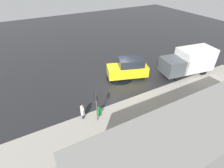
{
  "coord_description": "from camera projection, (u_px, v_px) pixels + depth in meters",
  "views": [
    {
      "loc": [
        7.48,
        12.05,
        9.38
      ],
      "look_at": [
        1.52,
        1.12,
        0.9
      ],
      "focal_mm": 28.0,
      "sensor_mm": 36.0,
      "label": 1
    }
  ],
  "objects": [
    {
      "name": "ground_plane",
      "position": [
        120.0,
        82.0,
        16.98
      ],
      "size": [
        60.0,
        60.0,
        0.0
      ],
      "primitive_type": "plane",
      "color": "black"
    },
    {
      "name": "kerb_strip",
      "position": [
        147.0,
        107.0,
        13.93
      ],
      "size": [
        24.0,
        3.2,
        0.04
      ],
      "primitive_type": "cube",
      "color": "gray",
      "rests_on": "ground"
    },
    {
      "name": "moving_hatchback",
      "position": [
        128.0,
        68.0,
        17.1
      ],
      "size": [
        4.24,
        2.84,
        2.06
      ],
      "color": "yellow",
      "rests_on": "ground"
    },
    {
      "name": "delivery_truck",
      "position": [
        189.0,
        61.0,
        17.63
      ],
      "size": [
        5.64,
        2.93,
        2.6
      ],
      "color": "#474C51",
      "rests_on": "ground"
    },
    {
      "name": "fire_hydrant",
      "position": [
        99.0,
        111.0,
        12.99
      ],
      "size": [
        0.42,
        0.31,
        0.8
      ],
      "color": "#197A2D",
      "rests_on": "ground"
    },
    {
      "name": "pedestrian",
      "position": [
        82.0,
        111.0,
        12.57
      ],
      "size": [
        0.32,
        0.56,
        1.22
      ],
      "color": "silver",
      "rests_on": "ground"
    },
    {
      "name": "metal_railing",
      "position": [
        171.0,
        113.0,
        12.37
      ],
      "size": [
        10.46,
        0.04,
        1.05
      ],
      "color": "#B7BABF",
      "rests_on": "ground"
    },
    {
      "name": "sign_post",
      "position": [
        96.0,
        104.0,
        11.87
      ],
      "size": [
        0.07,
        0.44,
        2.4
      ],
      "color": "#4C4C51",
      "rests_on": "ground"
    },
    {
      "name": "puddle_patch",
      "position": [
        120.0,
        78.0,
        17.57
      ],
      "size": [
        2.67,
        2.67,
        0.01
      ],
      "primitive_type": "cylinder",
      "color": "black",
      "rests_on": "ground"
    },
    {
      "name": "building_block",
      "position": [
        198.0,
        153.0,
        7.81
      ],
      "size": [
        11.36,
        2.4,
        4.88
      ],
      "primitive_type": "cube",
      "color": "slate",
      "rests_on": "ground"
    }
  ]
}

